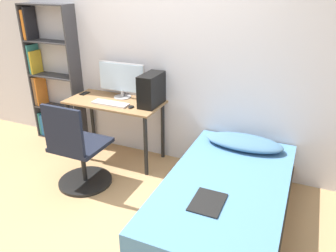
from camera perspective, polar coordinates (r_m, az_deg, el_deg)
name	(u,v)px	position (r m, az deg, el deg)	size (l,w,h in m)	color
ground_plane	(100,214)	(3.27, -11.79, -14.80)	(14.00, 14.00, 0.00)	tan
wall_back	(158,55)	(3.78, -1.72, 12.19)	(8.00, 0.05, 2.50)	silver
desk	(115,111)	(3.92, -9.20, 2.68)	(1.13, 0.55, 0.74)	#997047
bookshelf	(48,78)	(4.64, -20.11, 7.93)	(0.71, 0.23, 1.78)	#38383D
office_chair	(79,155)	(3.53, -15.32, -4.95)	(0.57, 0.57, 0.96)	black
bed	(224,203)	(3.02, 9.81, -13.04)	(1.04, 1.89, 0.45)	#4C3D2D
pillow	(244,142)	(3.45, 13.06, -2.76)	(0.79, 0.36, 0.11)	teal
magazine	(208,202)	(2.62, 6.95, -12.97)	(0.24, 0.32, 0.01)	black
monitor	(121,79)	(3.93, -8.11, 8.09)	(0.61, 0.20, 0.42)	#B7B7BC
keyboard	(110,103)	(3.78, -9.99, 3.89)	(0.44, 0.13, 0.02)	silver
pc_tower	(151,90)	(3.66, -2.90, 6.33)	(0.18, 0.38, 0.36)	black
mouse	(131,107)	(3.65, -6.46, 3.34)	(0.06, 0.09, 0.02)	black
phone	(85,93)	(4.21, -14.31, 5.54)	(0.07, 0.14, 0.01)	black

